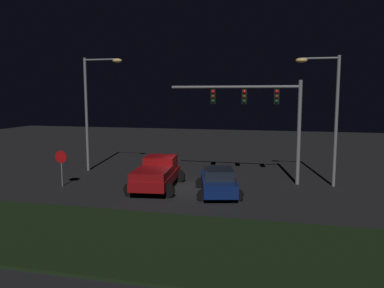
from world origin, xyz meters
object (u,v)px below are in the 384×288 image
object	(u,v)px
pickup_truck	(157,172)
car_sedan	(218,181)
street_lamp_left	(94,100)
street_lamp_right	(328,105)
stop_sign	(61,162)
traffic_signal_gantry	(260,106)

from	to	relation	value
pickup_truck	car_sedan	bearing A→B (deg)	-105.21
street_lamp_left	street_lamp_right	world-z (taller)	street_lamp_left
car_sedan	stop_sign	xyz separation A→B (m)	(-9.63, -0.44, 0.82)
traffic_signal_gantry	street_lamp_left	world-z (taller)	street_lamp_left
street_lamp_right	stop_sign	distance (m)	16.56
stop_sign	traffic_signal_gantry	bearing A→B (deg)	19.44
traffic_signal_gantry	street_lamp_right	world-z (taller)	street_lamp_right
traffic_signal_gantry	street_lamp_right	size ratio (longest dim) A/B	1.05
car_sedan	traffic_signal_gantry	world-z (taller)	traffic_signal_gantry
traffic_signal_gantry	street_lamp_left	distance (m)	12.05
street_lamp_left	stop_sign	bearing A→B (deg)	-85.49
car_sedan	traffic_signal_gantry	size ratio (longest dim) A/B	0.57
pickup_truck	traffic_signal_gantry	distance (m)	7.63
pickup_truck	stop_sign	size ratio (longest dim) A/B	2.51
pickup_truck	street_lamp_right	world-z (taller)	street_lamp_right
car_sedan	street_lamp_right	bearing A→B (deg)	-73.31
pickup_truck	street_lamp_right	xyz separation A→B (m)	(9.87, 3.03, 4.01)
car_sedan	street_lamp_left	world-z (taller)	street_lamp_left
car_sedan	street_lamp_right	world-z (taller)	street_lamp_right
stop_sign	car_sedan	bearing A→B (deg)	2.59
car_sedan	stop_sign	bearing A→B (deg)	78.30
car_sedan	street_lamp_left	bearing A→B (deg)	50.79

